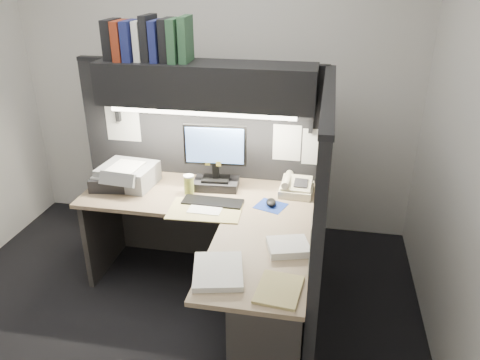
# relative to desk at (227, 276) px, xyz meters

# --- Properties ---
(floor) EXTENTS (3.50, 3.50, 0.00)m
(floor) POSITION_rel_desk_xyz_m (-0.43, 0.00, -0.44)
(floor) COLOR black
(floor) RESTS_ON ground
(wall_back) EXTENTS (3.50, 0.04, 2.70)m
(wall_back) POSITION_rel_desk_xyz_m (-0.43, 1.50, 0.91)
(wall_back) COLOR silver
(wall_back) RESTS_ON floor
(wall_right) EXTENTS (0.04, 3.00, 2.70)m
(wall_right) POSITION_rel_desk_xyz_m (1.32, 0.00, 0.91)
(wall_right) COLOR silver
(wall_right) RESTS_ON floor
(partition_back) EXTENTS (1.90, 0.06, 1.60)m
(partition_back) POSITION_rel_desk_xyz_m (-0.40, 0.93, 0.36)
(partition_back) COLOR black
(partition_back) RESTS_ON floor
(partition_right) EXTENTS (0.06, 1.50, 1.60)m
(partition_right) POSITION_rel_desk_xyz_m (0.55, 0.18, 0.36)
(partition_right) COLOR black
(partition_right) RESTS_ON floor
(desk) EXTENTS (1.70, 1.53, 0.73)m
(desk) POSITION_rel_desk_xyz_m (0.00, 0.00, 0.00)
(desk) COLOR #7E6850
(desk) RESTS_ON floor
(overhead_shelf) EXTENTS (1.55, 0.34, 0.30)m
(overhead_shelf) POSITION_rel_desk_xyz_m (-0.30, 0.75, 1.06)
(overhead_shelf) COLOR black
(overhead_shelf) RESTS_ON partition_back
(task_light_tube) EXTENTS (1.32, 0.04, 0.04)m
(task_light_tube) POSITION_rel_desk_xyz_m (-0.30, 0.61, 0.89)
(task_light_tube) COLOR white
(task_light_tube) RESTS_ON overhead_shelf
(monitor) EXTENTS (0.46, 0.23, 0.50)m
(monitor) POSITION_rel_desk_xyz_m (-0.23, 0.69, 0.48)
(monitor) COLOR black
(monitor) RESTS_ON desk
(keyboard) EXTENTS (0.43, 0.15, 0.02)m
(keyboard) POSITION_rel_desk_xyz_m (-0.19, 0.43, 0.30)
(keyboard) COLOR black
(keyboard) RESTS_ON desk
(mousepad) EXTENTS (0.24, 0.23, 0.00)m
(mousepad) POSITION_rel_desk_xyz_m (0.22, 0.47, 0.29)
(mousepad) COLOR navy
(mousepad) RESTS_ON desk
(mouse) EXTENTS (0.09, 0.12, 0.04)m
(mouse) POSITION_rel_desk_xyz_m (0.22, 0.48, 0.31)
(mouse) COLOR black
(mouse) RESTS_ON mousepad
(telephone) EXTENTS (0.25, 0.26, 0.10)m
(telephone) POSITION_rel_desk_xyz_m (0.38, 0.70, 0.34)
(telephone) COLOR beige
(telephone) RESTS_ON desk
(coffee_cup) EXTENTS (0.08, 0.08, 0.14)m
(coffee_cup) POSITION_rel_desk_xyz_m (-0.40, 0.56, 0.35)
(coffee_cup) COLOR #BDC54E
(coffee_cup) RESTS_ON desk
(printer) EXTENTS (0.42, 0.37, 0.16)m
(printer) POSITION_rel_desk_xyz_m (-0.90, 0.62, 0.37)
(printer) COLOR gray
(printer) RESTS_ON desk
(notebook_stack) EXTENTS (0.36, 0.32, 0.10)m
(notebook_stack) POSITION_rel_desk_xyz_m (-0.98, 0.57, 0.34)
(notebook_stack) COLOR black
(notebook_stack) RESTS_ON desk
(open_folder) EXTENTS (0.51, 0.35, 0.01)m
(open_folder) POSITION_rel_desk_xyz_m (-0.22, 0.32, 0.29)
(open_folder) COLOR tan
(open_folder) RESTS_ON desk
(paper_stack_a) EXTENTS (0.28, 0.26, 0.05)m
(paper_stack_a) POSITION_rel_desk_xyz_m (0.39, -0.06, 0.31)
(paper_stack_a) COLOR white
(paper_stack_a) RESTS_ON desk
(paper_stack_b) EXTENTS (0.33, 0.38, 0.03)m
(paper_stack_b) POSITION_rel_desk_xyz_m (0.04, -0.37, 0.30)
(paper_stack_b) COLOR white
(paper_stack_b) RESTS_ON desk
(manila_stack) EXTENTS (0.25, 0.30, 0.02)m
(manila_stack) POSITION_rel_desk_xyz_m (0.38, -0.45, 0.29)
(manila_stack) COLOR tan
(manila_stack) RESTS_ON desk
(binder_row) EXTENTS (0.61, 0.25, 0.31)m
(binder_row) POSITION_rel_desk_xyz_m (-0.70, 0.75, 1.35)
(binder_row) COLOR black
(binder_row) RESTS_ON overhead_shelf
(pinned_papers) EXTENTS (1.76, 1.31, 0.51)m
(pinned_papers) POSITION_rel_desk_xyz_m (-0.00, 0.56, 0.61)
(pinned_papers) COLOR white
(pinned_papers) RESTS_ON partition_back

